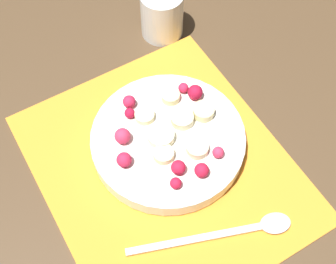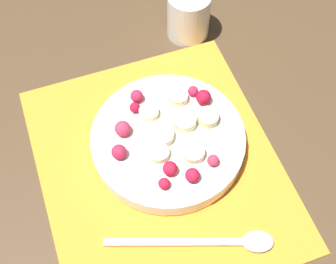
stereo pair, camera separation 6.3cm
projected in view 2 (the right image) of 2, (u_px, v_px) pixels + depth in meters
ground_plane at (159, 167)px, 0.65m from camera, size 3.00×3.00×0.00m
placemat at (159, 166)px, 0.65m from camera, size 0.38×0.32×0.01m
fruit_bowl at (168, 138)px, 0.65m from camera, size 0.21×0.21×0.05m
spoon at (223, 242)px, 0.59m from camera, size 0.09×0.21×0.01m
drinking_glass at (189, 15)px, 0.75m from camera, size 0.07×0.07×0.08m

